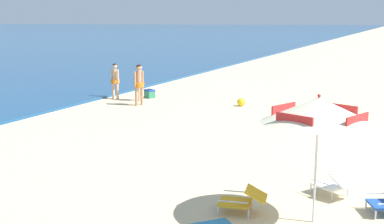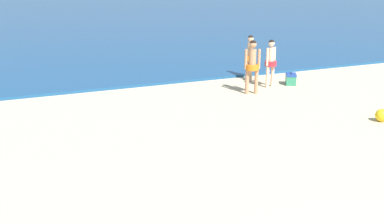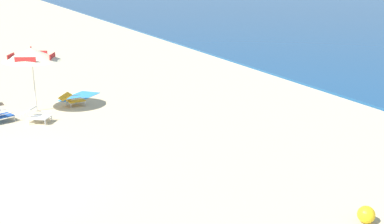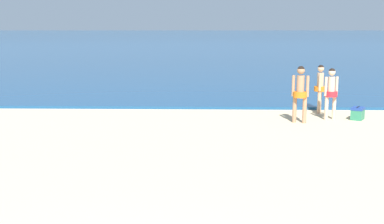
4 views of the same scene
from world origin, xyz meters
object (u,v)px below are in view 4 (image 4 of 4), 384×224
object	(u,v)px
person_standing_beside	(331,90)
cooler_box	(358,113)
person_standing_near_shore	(300,90)
person_wading_in	(320,85)

from	to	relation	value
person_standing_beside	cooler_box	size ratio (longest dim) A/B	2.73
cooler_box	person_standing_near_shore	bearing A→B (deg)	-163.93
person_wading_in	person_standing_near_shore	bearing A→B (deg)	-119.32
person_wading_in	cooler_box	world-z (taller)	person_wading_in
person_standing_beside	cooler_box	world-z (taller)	person_standing_beside
person_standing_near_shore	cooler_box	xyz separation A→B (m)	(1.97, 0.57, -0.81)
person_standing_near_shore	person_standing_beside	xyz separation A→B (m)	(1.09, 0.58, -0.06)
person_standing_beside	person_wading_in	size ratio (longest dim) A/B	0.99
person_standing_near_shore	person_wading_in	bearing A→B (deg)	60.68
person_standing_near_shore	person_wading_in	distance (m)	2.14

